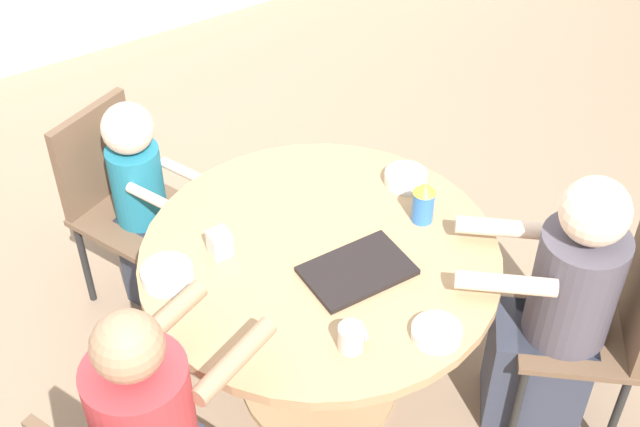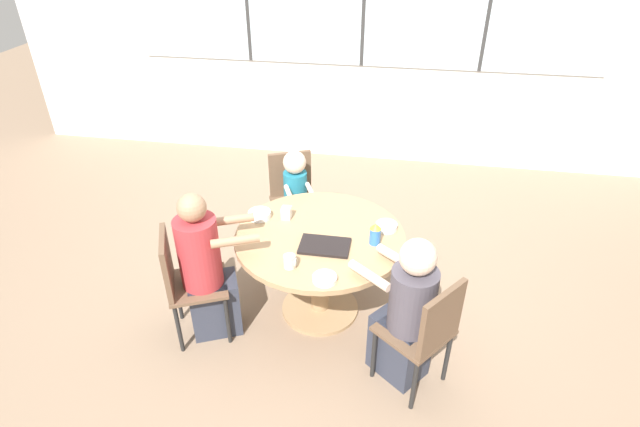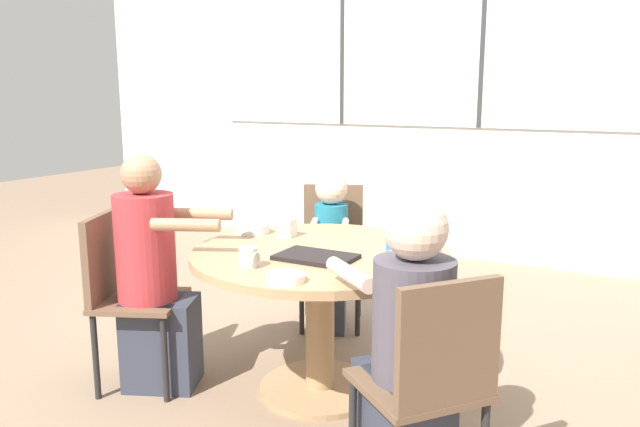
{
  "view_description": "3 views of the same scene",
  "coord_description": "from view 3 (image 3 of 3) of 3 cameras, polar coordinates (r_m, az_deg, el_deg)",
  "views": [
    {
      "loc": [
        -1.12,
        -1.84,
        2.81
      ],
      "look_at": [
        0.0,
        0.0,
        0.9
      ],
      "focal_mm": 50.0,
      "sensor_mm": 36.0,
      "label": 1
    },
    {
      "loc": [
        0.5,
        -2.9,
        2.76
      ],
      "look_at": [
        0.0,
        0.0,
        0.9
      ],
      "focal_mm": 28.0,
      "sensor_mm": 36.0,
      "label": 2
    },
    {
      "loc": [
        1.38,
        -2.52,
        1.47
      ],
      "look_at": [
        0.0,
        0.0,
        0.9
      ],
      "focal_mm": 35.0,
      "sensor_mm": 36.0,
      "label": 3
    }
  ],
  "objects": [
    {
      "name": "coffee_mug",
      "position": [
        2.7,
        -6.53,
        -4.02
      ],
      "size": [
        0.09,
        0.08,
        0.09
      ],
      "color": "beige",
      "rests_on": "dining_table"
    },
    {
      "name": "milk_carton_small",
      "position": [
        3.24,
        -2.95,
        -1.31
      ],
      "size": [
        0.07,
        0.07,
        0.09
      ],
      "color": "silver",
      "rests_on": "dining_table"
    },
    {
      "name": "food_tray_dark",
      "position": [
        2.82,
        -0.38,
        -4.0
      ],
      "size": [
        0.35,
        0.23,
        0.02
      ],
      "color": "black",
      "rests_on": "dining_table"
    },
    {
      "name": "bowl_white_shallow",
      "position": [
        3.34,
        -6.12,
        -1.39
      ],
      "size": [
        0.17,
        0.17,
        0.05
      ],
      "color": "silver",
      "rests_on": "dining_table"
    },
    {
      "name": "chair_for_woman_green_shirt",
      "position": [
        2.21,
        10.23,
        -14.25
      ],
      "size": [
        0.56,
        0.56,
        0.88
      ],
      "rotation": [
        0.0,
        0.0,
        0.9
      ],
      "color": "brown",
      "rests_on": "ground_plane"
    },
    {
      "name": "dining_table",
      "position": [
        3.01,
        0.0,
        -6.43
      ],
      "size": [
        1.23,
        1.23,
        0.72
      ],
      "color": "tan",
      "rests_on": "ground_plane"
    },
    {
      "name": "ground_plane",
      "position": [
        3.22,
        0.0,
        -15.87
      ],
      "size": [
        16.0,
        16.0,
        0.0
      ],
      "primitive_type": "plane",
      "color": "#8C725B"
    },
    {
      "name": "sippy_cup",
      "position": [
        2.75,
        6.84,
        -2.87
      ],
      "size": [
        0.08,
        0.08,
        0.17
      ],
      "color": "blue",
      "rests_on": "dining_table"
    },
    {
      "name": "bowl_cereal",
      "position": [
        2.92,
        9.54,
        -3.39
      ],
      "size": [
        0.16,
        0.16,
        0.04
      ],
      "color": "white",
      "rests_on": "dining_table"
    },
    {
      "name": "person_man_blue_shirt",
      "position": [
        3.19,
        -14.99,
        -6.18
      ],
      "size": [
        0.59,
        0.48,
        1.17
      ],
      "rotation": [
        0.0,
        0.0,
        -1.15
      ],
      "color": "#333847",
      "rests_on": "ground_plane"
    },
    {
      "name": "bowl_fruit",
      "position": [
        2.49,
        -3.2,
        -5.89
      ],
      "size": [
        0.16,
        0.16,
        0.03
      ],
      "color": "white",
      "rests_on": "dining_table"
    },
    {
      "name": "wall_back_with_windows",
      "position": [
        5.53,
        14.56,
        10.42
      ],
      "size": [
        8.4,
        0.08,
        2.8
      ],
      "color": "silver",
      "rests_on": "ground_plane"
    },
    {
      "name": "chair_for_toddler",
      "position": [
        3.97,
        1.14,
        -2.54
      ],
      "size": [
        0.53,
        0.53,
        0.88
      ],
      "rotation": [
        0.0,
        0.0,
        -2.72
      ],
      "color": "brown",
      "rests_on": "ground_plane"
    },
    {
      "name": "chair_for_man_blue_shirt",
      "position": [
        3.25,
        -17.69,
        -6.19
      ],
      "size": [
        0.53,
        0.53,
        0.88
      ],
      "rotation": [
        0.0,
        0.0,
        -1.15
      ],
      "color": "brown",
      "rests_on": "ground_plane"
    },
    {
      "name": "person_woman_green_shirt",
      "position": [
        2.34,
        7.99,
        -12.94
      ],
      "size": [
        0.59,
        0.55,
        1.11
      ],
      "rotation": [
        0.0,
        0.0,
        0.9
      ],
      "color": "#333847",
      "rests_on": "ground_plane"
    },
    {
      "name": "person_toddler",
      "position": [
        3.83,
        1.0,
        -3.73
      ],
      "size": [
        0.34,
        0.42,
        0.98
      ],
      "rotation": [
        0.0,
        0.0,
        -2.72
      ],
      "color": "#333847",
      "rests_on": "ground_plane"
    }
  ]
}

